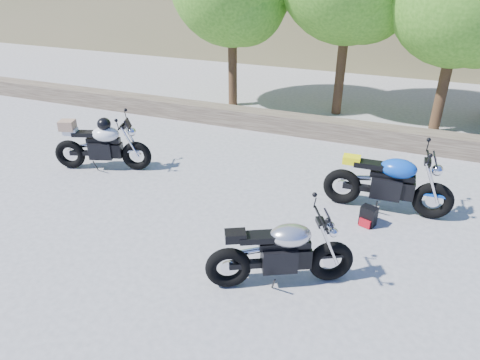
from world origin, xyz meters
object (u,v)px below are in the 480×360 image
silver_bike (282,253)px  white_bike (101,144)px  blue_bike (389,183)px  backpack (368,216)px

silver_bike → white_bike: bearing=128.1°
blue_bike → backpack: (-0.24, -0.65, -0.40)m
white_bike → backpack: 5.90m
white_bike → blue_bike: size_ratio=0.91×
white_bike → silver_bike: bearing=-43.2°
silver_bike → white_bike: white_bike is taller
silver_bike → backpack: 2.33m
blue_bike → backpack: bearing=-112.6°
silver_bike → blue_bike: blue_bike is taller
backpack → silver_bike: bearing=-96.3°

